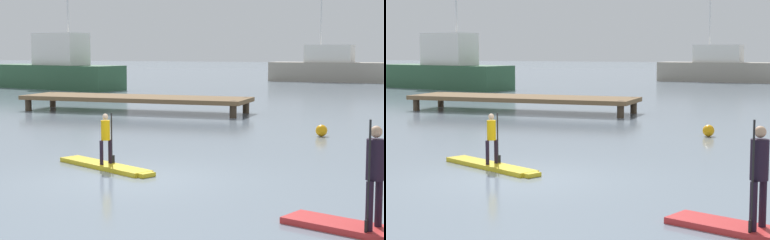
{
  "view_description": "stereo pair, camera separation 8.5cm",
  "coord_description": "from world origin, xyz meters",
  "views": [
    {
      "loc": [
        5.62,
        -12.35,
        2.73
      ],
      "look_at": [
        0.62,
        2.08,
        1.06
      ],
      "focal_mm": 61.06,
      "sensor_mm": 36.0,
      "label": 1
    },
    {
      "loc": [
        5.7,
        -12.33,
        2.73
      ],
      "look_at": [
        0.62,
        2.08,
        1.06
      ],
      "focal_mm": 61.06,
      "sensor_mm": 36.0,
      "label": 2
    }
  ],
  "objects": [
    {
      "name": "ground_plane",
      "position": [
        0.0,
        0.0,
        0.0
      ],
      "size": [
        240.0,
        240.0,
        0.0
      ],
      "primitive_type": "plane",
      "color": "gray"
    },
    {
      "name": "motor_boat_small_navy",
      "position": [
        -1.53,
        42.98,
        1.15
      ],
      "size": [
        9.69,
        3.64,
        8.46
      ],
      "color": "#9E9384",
      "rests_on": "ground"
    },
    {
      "name": "mooring_buoy_mid",
      "position": [
        2.82,
        8.11,
        0.18
      ],
      "size": [
        0.37,
        0.37,
        0.37
      ],
      "primitive_type": "sphere",
      "color": "orange",
      "rests_on": "ground"
    },
    {
      "name": "paddler_child_solo",
      "position": [
        -1.08,
        0.95,
        0.75
      ],
      "size": [
        0.27,
        0.37,
        1.16
      ],
      "color": "black",
      "rests_on": "paddleboard_near"
    },
    {
      "name": "paddleboard_near",
      "position": [
        -1.08,
        0.94,
        0.05
      ],
      "size": [
        2.92,
        1.78,
        0.1
      ],
      "color": "gold",
      "rests_on": "ground"
    },
    {
      "name": "floating_dock",
      "position": [
        -5.96,
        13.47,
        0.58
      ],
      "size": [
        10.0,
        2.64,
        0.68
      ],
      "color": "brown",
      "rests_on": "ground"
    },
    {
      "name": "paddler_adult",
      "position": [
        5.08,
        -2.65,
        0.97
      ],
      "size": [
        0.35,
        0.47,
        1.63
      ],
      "color": "black",
      "rests_on": "paddleboard_far"
    },
    {
      "name": "fishing_boat_white_large",
      "position": [
        -17.82,
        26.95,
        1.29
      ],
      "size": [
        10.69,
        5.36,
        9.39
      ],
      "color": "#2D5638",
      "rests_on": "ground"
    }
  ]
}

